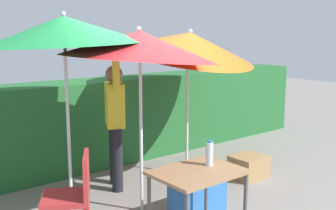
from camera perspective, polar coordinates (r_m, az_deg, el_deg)
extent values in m
plane|color=gray|center=(5.35, 2.05, -12.12)|extent=(24.00, 24.00, 0.00)
cube|color=#23602D|center=(6.53, -7.97, -2.10)|extent=(8.00, 0.70, 1.30)
cylinder|color=silver|center=(4.66, -13.47, -3.63)|extent=(0.04, 0.04, 1.88)
cone|color=green|center=(4.52, -14.05, 9.89)|extent=(1.71, 1.70, 0.39)
sphere|color=silver|center=(4.52, -14.15, 12.03)|extent=(0.05, 0.05, 0.05)
cylinder|color=silver|center=(4.63, -3.71, -4.43)|extent=(0.04, 0.04, 1.73)
cone|color=red|center=(4.49, -3.93, 8.21)|extent=(1.73, 1.71, 0.45)
sphere|color=silver|center=(4.50, -4.02, 10.37)|extent=(0.05, 0.05, 0.05)
cylinder|color=silver|center=(5.86, 2.64, -1.51)|extent=(0.04, 0.04, 1.69)
cone|color=#EA5919|center=(5.77, 2.91, 8.32)|extent=(1.87, 1.87, 0.72)
sphere|color=silver|center=(5.79, 3.10, 10.10)|extent=(0.05, 0.05, 0.05)
cylinder|color=black|center=(5.36, -6.97, -7.51)|extent=(0.14, 0.14, 0.82)
cylinder|color=black|center=(5.62, -7.31, -6.66)|extent=(0.14, 0.14, 0.82)
cube|color=yellow|center=(5.33, -7.31, 0.03)|extent=(0.35, 0.42, 0.56)
sphere|color=#8C6647|center=(5.27, -7.41, 4.21)|extent=(0.22, 0.22, 0.22)
cylinder|color=yellow|center=(5.03, -7.15, 5.19)|extent=(0.12, 0.12, 0.56)
cylinder|color=#8C6647|center=(5.55, -7.57, 0.24)|extent=(0.12, 0.12, 0.52)
cube|color=#B72D2D|center=(4.16, -13.84, -12.28)|extent=(0.60, 0.60, 0.05)
cube|color=#B72D2D|center=(4.06, -11.14, -9.32)|extent=(0.25, 0.40, 0.40)
cube|color=#2D6BB7|center=(4.74, 4.03, -12.40)|extent=(0.59, 0.35, 0.43)
cube|color=#9E7A4C|center=(5.97, 11.00, -8.30)|extent=(0.47, 0.40, 0.31)
cylinder|color=#4C4C51|center=(4.37, 5.25, -12.13)|extent=(0.04, 0.04, 0.75)
cube|color=#99724C|center=(3.82, 4.12, -9.17)|extent=(0.80, 0.60, 0.03)
cylinder|color=silver|center=(3.94, 5.69, -6.67)|extent=(0.07, 0.07, 0.22)
cylinder|color=#2D60B7|center=(3.91, 5.72, -4.99)|extent=(0.04, 0.04, 0.02)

